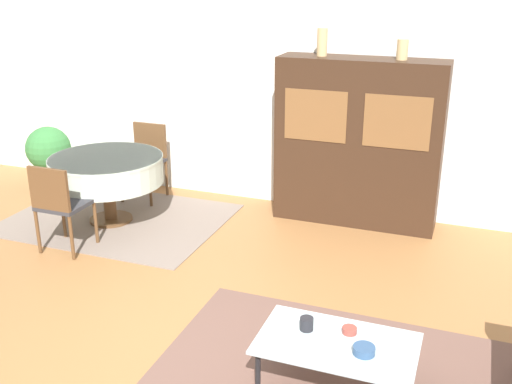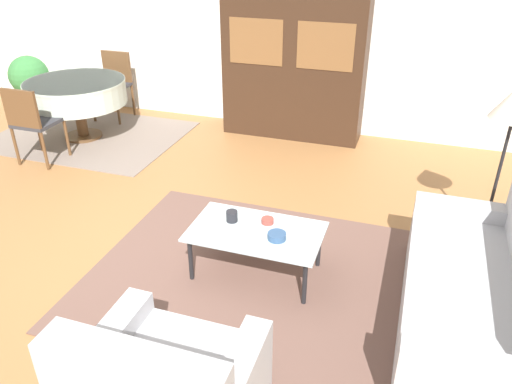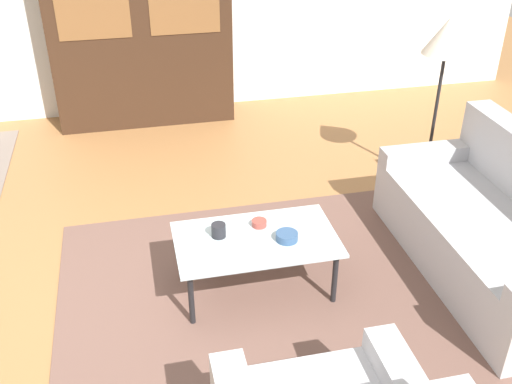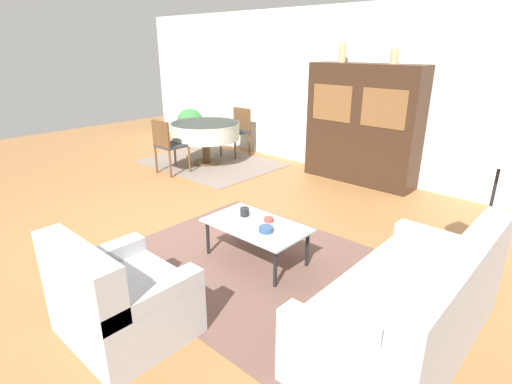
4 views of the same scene
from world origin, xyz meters
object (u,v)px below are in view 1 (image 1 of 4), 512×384
(coffee_table, at_px, (337,347))
(dining_table, at_px, (107,170))
(cup, at_px, (307,324))
(dining_chair_near, at_px, (59,202))
(display_cabinet, at_px, (358,143))
(dining_chair_far, at_px, (146,156))
(bowl_small, at_px, (349,330))
(vase_tall, at_px, (322,42))
(potted_plant, at_px, (49,151))
(vase_short, at_px, (402,50))
(bowl, at_px, (364,350))

(coffee_table, distance_m, dining_table, 3.71)
(cup, bearing_deg, dining_chair_near, 158.77)
(display_cabinet, xyz_separation_m, dining_chair_near, (-2.59, -1.85, -0.38))
(cup, bearing_deg, dining_chair_far, 135.72)
(dining_table, relative_size, bowl_small, 12.60)
(bowl_small, height_order, vase_tall, vase_tall)
(display_cabinet, bearing_deg, dining_chair_far, -176.35)
(display_cabinet, bearing_deg, dining_chair_near, -144.50)
(display_cabinet, height_order, bowl_small, display_cabinet)
(display_cabinet, height_order, vase_tall, vase_tall)
(dining_chair_far, xyz_separation_m, potted_plant, (-1.47, -0.02, -0.09))
(dining_chair_far, xyz_separation_m, vase_short, (2.98, 0.17, 1.39))
(coffee_table, distance_m, vase_tall, 3.56)
(cup, distance_m, bowl_small, 0.29)
(vase_short, height_order, potted_plant, vase_short)
(vase_tall, bearing_deg, display_cabinet, -0.12)
(dining_table, xyz_separation_m, bowl_small, (3.14, -1.89, -0.18))
(potted_plant, bearing_deg, dining_chair_far, 0.62)
(dining_table, xyz_separation_m, dining_chair_far, (-0.00, 0.84, -0.07))
(coffee_table, relative_size, potted_plant, 1.33)
(cup, distance_m, vase_tall, 3.41)
(bowl_small, bearing_deg, vase_short, 93.25)
(dining_chair_near, bearing_deg, dining_chair_far, 90.00)
(dining_table, distance_m, bowl, 3.89)
(coffee_table, distance_m, display_cabinet, 3.12)
(dining_chair_near, distance_m, vase_short, 3.77)
(dining_table, relative_size, bowl, 8.82)
(bowl, height_order, potted_plant, potted_plant)
(bowl_small, distance_m, vase_short, 3.27)
(cup, xyz_separation_m, vase_short, (0.12, 2.96, 1.48))
(vase_short, bearing_deg, dining_chair_near, -148.22)
(display_cabinet, distance_m, bowl, 3.21)
(dining_chair_near, distance_m, cup, 3.07)
(vase_short, bearing_deg, dining_table, -161.35)
(bowl_small, bearing_deg, dining_table, 148.97)
(display_cabinet, xyz_separation_m, potted_plant, (-4.05, -0.18, -0.47))
(display_cabinet, xyz_separation_m, vase_tall, (-0.45, 0.00, 1.06))
(dining_chair_far, bearing_deg, bowl_small, 139.02)
(dining_chair_far, distance_m, bowl_small, 4.17)
(dining_chair_near, xyz_separation_m, potted_plant, (-1.47, 1.66, -0.09))
(bowl, relative_size, potted_plant, 0.18)
(potted_plant, bearing_deg, dining_table, -29.36)
(cup, bearing_deg, dining_table, 145.71)
(bowl_small, relative_size, vase_short, 0.48)
(bowl, bearing_deg, vase_tall, 110.22)
(coffee_table, height_order, bowl, bowl)
(potted_plant, bearing_deg, cup, -32.68)
(coffee_table, xyz_separation_m, cup, (-0.23, 0.07, 0.08))
(coffee_table, bearing_deg, dining_table, 146.76)
(potted_plant, bearing_deg, vase_tall, 2.88)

